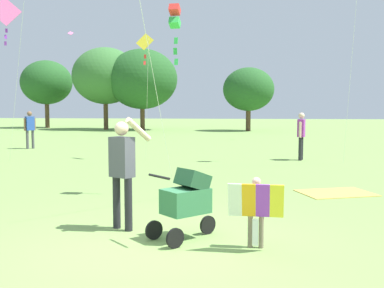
# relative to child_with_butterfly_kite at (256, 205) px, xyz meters

# --- Properties ---
(ground_plane) EXTENTS (120.00, 120.00, 0.00)m
(ground_plane) POSITION_rel_child_with_butterfly_kite_xyz_m (-1.39, -0.04, -0.60)
(ground_plane) COLOR #75994C
(treeline_distant) EXTENTS (39.68, 6.98, 6.50)m
(treeline_distant) POSITION_rel_child_with_butterfly_kite_xyz_m (-6.44, 30.10, 3.32)
(treeline_distant) COLOR brown
(treeline_distant) RESTS_ON ground
(child_with_butterfly_kite) EXTENTS (0.74, 0.36, 0.97)m
(child_with_butterfly_kite) POSITION_rel_child_with_butterfly_kite_xyz_m (0.00, 0.00, 0.00)
(child_with_butterfly_kite) COLOR #7F705B
(child_with_butterfly_kite) RESTS_ON ground
(person_adult_flyer) EXTENTS (0.67, 0.48, 1.77)m
(person_adult_flyer) POSITION_rel_child_with_butterfly_kite_xyz_m (-2.04, 0.76, 0.42)
(person_adult_flyer) COLOR #232328
(person_adult_flyer) RESTS_ON ground
(stroller) EXTENTS (0.98, 0.97, 1.03)m
(stroller) POSITION_rel_child_with_butterfly_kite_xyz_m (-0.98, 0.36, 0.01)
(stroller) COLOR black
(stroller) RESTS_ON ground
(kite_adult_black) EXTENTS (0.30, 2.78, 4.05)m
(kite_adult_black) POSITION_rel_child_with_butterfly_kite_xyz_m (-1.62, 3.51, 3.14)
(kite_adult_black) COLOR red
(kite_adult_black) RESTS_ON ground
(kite_green_novelty) EXTENTS (2.39, 2.48, 5.70)m
(kite_green_novelty) POSITION_rel_child_with_butterfly_kite_xyz_m (-8.26, 9.08, 4.41)
(kite_green_novelty) COLOR pink
(kite_green_novelty) RESTS_ON ground
(kite_blue_high) EXTENTS (0.89, 2.16, 4.50)m
(kite_blue_high) POSITION_rel_child_with_butterfly_kite_xyz_m (-3.61, 9.95, 3.39)
(kite_blue_high) COLOR yellow
(kite_blue_high) RESTS_ON ground
(person_red_shirt) EXTENTS (0.40, 0.44, 1.68)m
(person_red_shirt) POSITION_rel_child_with_butterfly_kite_xyz_m (-9.60, 13.48, 0.39)
(person_red_shirt) COLOR #4C4C51
(person_red_shirt) RESTS_ON ground
(person_couple_left) EXTENTS (0.32, 0.52, 1.68)m
(person_couple_left) POSITION_rel_child_with_butterfly_kite_xyz_m (1.88, 10.40, 0.40)
(person_couple_left) COLOR #232328
(person_couple_left) RESTS_ON ground
(picnic_blanket) EXTENTS (1.82, 1.54, 0.02)m
(picnic_blanket) POSITION_rel_child_with_butterfly_kite_xyz_m (1.88, 4.18, -0.59)
(picnic_blanket) COLOR gold
(picnic_blanket) RESTS_ON ground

